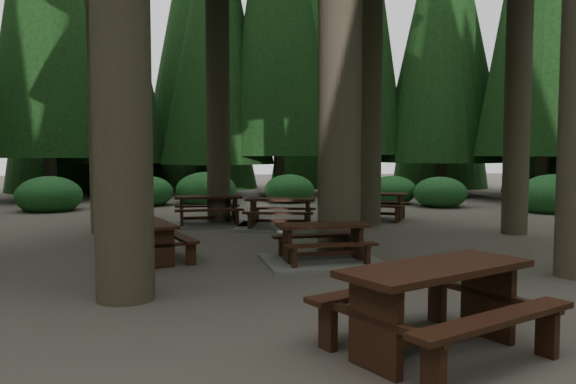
{
  "coord_description": "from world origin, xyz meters",
  "views": [
    {
      "loc": [
        -1.63,
        -10.53,
        1.94
      ],
      "look_at": [
        -0.06,
        1.36,
        1.1
      ],
      "focal_mm": 35.0,
      "sensor_mm": 36.0,
      "label": 1
    }
  ],
  "objects": [
    {
      "name": "picnic_table_d",
      "position": [
        3.03,
        5.26,
        0.51
      ],
      "size": [
        2.26,
        2.11,
        0.78
      ],
      "rotation": [
        0.0,
        0.0,
        -0.48
      ],
      "color": "#32170F",
      "rests_on": "ground"
    },
    {
      "name": "ground",
      "position": [
        0.0,
        0.0,
        0.0
      ],
      "size": [
        80.0,
        80.0,
        0.0
      ],
      "primitive_type": "plane",
      "color": "#4C443E",
      "rests_on": "ground"
    },
    {
      "name": "picnic_table_c",
      "position": [
        0.07,
        3.81,
        0.26
      ],
      "size": [
        2.63,
        2.34,
        0.77
      ],
      "rotation": [
        0.0,
        0.0,
        -0.23
      ],
      "color": "gray",
      "rests_on": "ground"
    },
    {
      "name": "picnic_table_b",
      "position": [
        -2.78,
        -0.38,
        0.47
      ],
      "size": [
        1.8,
        2.0,
        0.71
      ],
      "rotation": [
        0.0,
        0.0,
        1.92
      ],
      "color": "#32170F",
      "rests_on": "ground"
    },
    {
      "name": "picnic_table_f",
      "position": [
        -1.79,
        4.73,
        0.26
      ],
      "size": [
        2.39,
        2.02,
        0.77
      ],
      "rotation": [
        0.0,
        0.0,
        0.06
      ],
      "color": "gray",
      "rests_on": "ground"
    },
    {
      "name": "picnic_table_e",
      "position": [
        0.48,
        -5.45,
        0.57
      ],
      "size": [
        2.51,
        2.34,
        0.87
      ],
      "rotation": [
        0.0,
        0.0,
        0.47
      ],
      "color": "#32170F",
      "rests_on": "ground"
    },
    {
      "name": "shrub_ring",
      "position": [
        0.7,
        0.75,
        0.4
      ],
      "size": [
        23.86,
        24.64,
        1.49
      ],
      "color": "#1C5326",
      "rests_on": "ground"
    },
    {
      "name": "picnic_table_a",
      "position": [
        0.26,
        -0.89,
        0.22
      ],
      "size": [
        2.16,
        1.84,
        0.69
      ],
      "rotation": [
        0.0,
        0.0,
        0.08
      ],
      "color": "gray",
      "rests_on": "ground"
    }
  ]
}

